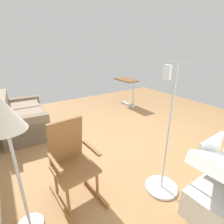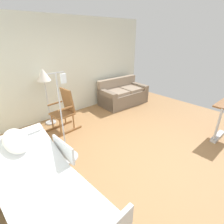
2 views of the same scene
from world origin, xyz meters
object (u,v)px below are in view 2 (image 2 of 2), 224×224
floor_lamp (44,79)px  iv_pole (66,147)px  couch (123,95)px  hospital_bed (44,196)px  rocking_chair (64,111)px  overbed_table (224,117)px

floor_lamp → iv_pole: bearing=-103.7°
couch → iv_pole: iv_pole is taller
couch → hospital_bed: bearing=-149.4°
iv_pole → rocking_chair: bearing=62.1°
rocking_chair → iv_pole: bearing=-117.9°
hospital_bed → floor_lamp: 2.88m
couch → floor_lamp: 2.69m
hospital_bed → couch: hospital_bed is taller
iv_pole → overbed_table: bearing=-29.8°
hospital_bed → couch: bearing=30.6°
hospital_bed → iv_pole: iv_pole is taller
hospital_bed → iv_pole: bearing=47.8°
hospital_bed → couch: size_ratio=1.29×
floor_lamp → rocking_chair: bearing=-74.7°
couch → rocking_chair: 2.37m
rocking_chair → overbed_table: bearing=-48.2°
couch → overbed_table: size_ratio=1.97×
hospital_bed → iv_pole: (0.77, 0.85, -0.05)m
overbed_table → iv_pole: (-3.04, 1.74, -0.28)m
couch → rocking_chair: (-2.35, -0.28, 0.20)m
overbed_table → iv_pole: iv_pole is taller
couch → floor_lamp: (-2.51, 0.30, 0.92)m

